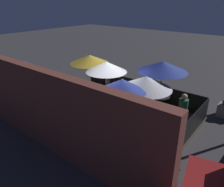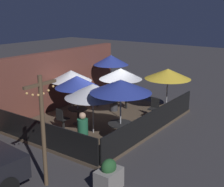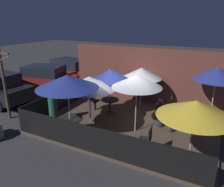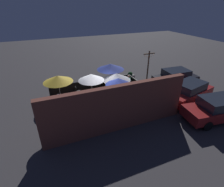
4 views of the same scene
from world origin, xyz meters
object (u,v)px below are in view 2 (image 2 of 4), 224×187
(patio_umbrella_6, at_px, (93,91))
(patio_umbrella_5, at_px, (71,76))
(patio_umbrella_3, at_px, (168,74))
(patron_1, at_px, (114,100))
(dining_table_1, at_px, (78,112))
(patio_chair_2, at_px, (98,96))
(dining_table_0, at_px, (120,127))
(planter_box, at_px, (109,176))
(patio_chair_3, at_px, (127,98))
(patio_umbrella_0, at_px, (121,86))
(patio_umbrella_4, at_px, (111,60))
(patio_umbrella_1, at_px, (77,82))
(patio_chair_0, at_px, (154,108))
(patron_0, at_px, (83,133))
(light_post, at_px, (43,125))
(patio_umbrella_2, at_px, (121,74))
(patio_chair_1, at_px, (62,118))

(patio_umbrella_6, bearing_deg, patio_umbrella_5, 60.27)
(patio_umbrella_3, height_order, patron_1, patio_umbrella_3)
(dining_table_1, height_order, patio_chair_2, patio_chair_2)
(dining_table_0, relative_size, planter_box, 1.03)
(patio_chair_3, bearing_deg, planter_box, 38.65)
(patio_umbrella_0, relative_size, dining_table_0, 2.52)
(patio_umbrella_6, distance_m, dining_table_1, 1.68)
(dining_table_1, relative_size, patio_chair_2, 0.86)
(patio_umbrella_4, xyz_separation_m, patio_chair_3, (-1.20, -1.86, -1.57))
(patio_umbrella_1, relative_size, patio_chair_0, 2.29)
(patron_0, bearing_deg, light_post, -14.23)
(patio_umbrella_6, height_order, planter_box, patio_umbrella_6)
(patio_chair_0, height_order, patron_0, patron_0)
(patron_1, bearing_deg, dining_table_1, -113.34)
(patio_umbrella_0, xyz_separation_m, patio_umbrella_1, (0.41, 2.48, -0.25))
(patio_umbrella_2, height_order, patron_1, patio_umbrella_2)
(patio_umbrella_6, relative_size, patio_chair_3, 2.32)
(patio_umbrella_0, distance_m, patron_0, 2.14)
(patio_umbrella_0, bearing_deg, patio_chair_0, 3.58)
(patio_umbrella_1, xyz_separation_m, dining_table_0, (-0.41, -2.48, -1.31))
(patio_umbrella_0, height_order, patio_chair_0, patio_umbrella_0)
(patio_umbrella_2, height_order, patron_0, patio_umbrella_2)
(patio_umbrella_1, bearing_deg, dining_table_0, -99.37)
(patio_umbrella_6, distance_m, patio_chair_2, 3.72)
(patio_umbrella_1, height_order, dining_table_0, patio_umbrella_1)
(patio_umbrella_5, distance_m, patio_chair_2, 1.98)
(patio_umbrella_1, height_order, patio_chair_1, patio_umbrella_1)
(patio_chair_1, bearing_deg, patron_1, -0.94)
(patio_umbrella_1, xyz_separation_m, patio_umbrella_6, (-0.36, -1.14, -0.13))
(dining_table_1, height_order, light_post, light_post)
(patio_chair_0, xyz_separation_m, patio_chair_3, (0.52, 1.78, 0.01))
(dining_table_0, bearing_deg, patio_chair_3, 29.57)
(patio_umbrella_2, bearing_deg, patio_umbrella_6, -177.87)
(patio_umbrella_1, distance_m, patio_chair_3, 3.37)
(patio_chair_0, height_order, light_post, light_post)
(patio_umbrella_5, height_order, patio_chair_3, patio_umbrella_5)
(dining_table_1, relative_size, patio_chair_0, 0.89)
(patio_chair_0, distance_m, patio_chair_3, 1.85)
(patio_umbrella_4, height_order, patio_chair_0, patio_umbrella_4)
(patio_chair_2, bearing_deg, patio_umbrella_2, 47.16)
(patio_chair_0, xyz_separation_m, patron_1, (-0.14, 2.12, 0.01))
(patio_chair_3, bearing_deg, patio_chair_0, 83.27)
(patio_umbrella_4, relative_size, dining_table_1, 2.87)
(dining_table_1, xyz_separation_m, patron_0, (-1.78, -1.83, 0.07))
(patio_umbrella_1, distance_m, patio_chair_2, 2.98)
(patio_umbrella_1, height_order, patio_chair_3, patio_umbrella_1)
(patio_umbrella_2, bearing_deg, patio_umbrella_3, -28.37)
(patio_chair_1, bearing_deg, patio_umbrella_5, 35.65)
(patio_umbrella_2, xyz_separation_m, patron_0, (-3.45, -0.77, -1.43))
(patio_chair_1, distance_m, patio_chair_2, 3.52)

